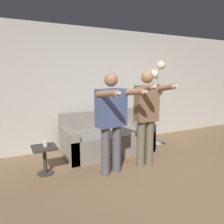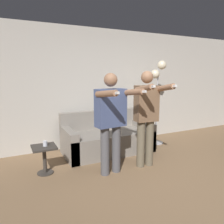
{
  "view_description": "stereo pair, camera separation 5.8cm",
  "coord_description": "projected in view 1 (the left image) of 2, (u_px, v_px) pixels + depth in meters",
  "views": [
    {
      "loc": [
        -2.19,
        -2.08,
        1.61
      ],
      "look_at": [
        -0.43,
        1.4,
        0.93
      ],
      "focal_mm": 35.0,
      "sensor_mm": 36.0,
      "label": 1
    },
    {
      "loc": [
        -2.14,
        -2.1,
        1.61
      ],
      "look_at": [
        -0.43,
        1.4,
        0.93
      ],
      "focal_mm": 35.0,
      "sensor_mm": 36.0,
      "label": 2
    }
  ],
  "objects": [
    {
      "name": "ground_plane",
      "position": [
        184.0,
        190.0,
        3.08
      ],
      "size": [
        16.0,
        16.0,
        0.0
      ],
      "primitive_type": "plane",
      "color": "#846647"
    },
    {
      "name": "wall_back",
      "position": [
        107.0,
        88.0,
        5.04
      ],
      "size": [
        10.0,
        0.05,
        2.6
      ],
      "color": "beige",
      "rests_on": "ground_plane"
    },
    {
      "name": "couch",
      "position": [
        107.0,
        139.0,
        4.57
      ],
      "size": [
        1.81,
        0.87,
        0.83
      ],
      "color": "gray",
      "rests_on": "ground_plane"
    },
    {
      "name": "person_left",
      "position": [
        112.0,
        117.0,
        3.43
      ],
      "size": [
        0.6,
        0.72,
        1.63
      ],
      "rotation": [
        0.0,
        0.0,
        0.11
      ],
      "color": "#56565B",
      "rests_on": "ground_plane"
    },
    {
      "name": "person_right",
      "position": [
        147.0,
        113.0,
        3.73
      ],
      "size": [
        0.5,
        0.7,
        1.66
      ],
      "rotation": [
        0.0,
        0.0,
        -0.11
      ],
      "color": "#6B604C",
      "rests_on": "ground_plane"
    },
    {
      "name": "cat",
      "position": [
        107.0,
        107.0,
        4.82
      ],
      "size": [
        0.41,
        0.12,
        0.16
      ],
      "color": "#3D3833",
      "rests_on": "couch"
    },
    {
      "name": "floor_lamp",
      "position": [
        157.0,
        81.0,
        4.94
      ],
      "size": [
        0.38,
        0.34,
        1.91
      ],
      "color": "#B2B2B7",
      "rests_on": "ground_plane"
    },
    {
      "name": "side_table",
      "position": [
        45.0,
        155.0,
        3.53
      ],
      "size": [
        0.38,
        0.38,
        0.46
      ],
      "color": "#38332D",
      "rests_on": "ground_plane"
    },
    {
      "name": "cup",
      "position": [
        45.0,
        144.0,
        3.51
      ],
      "size": [
        0.07,
        0.07,
        0.09
      ],
      "color": "silver",
      "rests_on": "side_table"
    }
  ]
}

